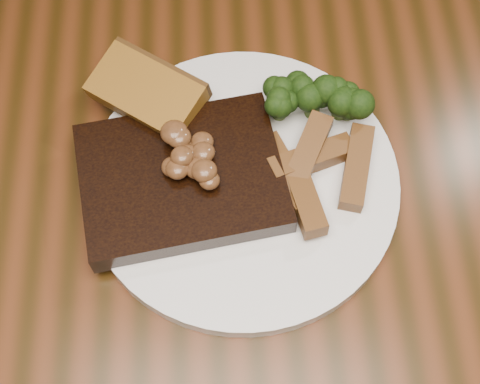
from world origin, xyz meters
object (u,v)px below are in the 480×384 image
object	(u,v)px
dining_table	(232,243)
potato_wedges	(330,170)
steak	(182,179)
plate	(243,183)
garlic_bread	(149,105)

from	to	relation	value
dining_table	potato_wedges	world-z (taller)	potato_wedges
steak	potato_wedges	size ratio (longest dim) A/B	1.69
plate	potato_wedges	world-z (taller)	potato_wedges
plate	steak	bearing A→B (deg)	-176.61
dining_table	plate	bearing A→B (deg)	58.56
plate	potato_wedges	size ratio (longest dim) A/B	2.72
steak	garlic_bread	bearing A→B (deg)	101.49
dining_table	potato_wedges	size ratio (longest dim) A/B	15.63
plate	garlic_bread	distance (m)	0.11
plate	dining_table	bearing A→B (deg)	-121.44
dining_table	plate	distance (m)	0.10
garlic_bread	potato_wedges	size ratio (longest dim) A/B	0.97
garlic_bread	potato_wedges	xyz separation A→B (m)	(0.16, -0.08, 0.00)
dining_table	plate	world-z (taller)	plate
steak	dining_table	bearing A→B (deg)	-29.17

